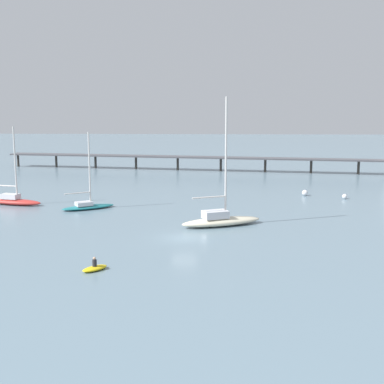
# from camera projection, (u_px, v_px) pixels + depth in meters

# --- Properties ---
(ground_plane) EXTENTS (400.00, 400.00, 0.00)m
(ground_plane) POSITION_uv_depth(u_px,v_px,m) (184.00, 238.00, 52.55)
(ground_plane) COLOR slate
(pier) EXTENTS (83.47, 15.62, 7.24)m
(pier) POSITION_uv_depth(u_px,v_px,m) (263.00, 155.00, 104.70)
(pier) COLOR #4C4C51
(pier) RESTS_ON ground_plane
(sailboat_red) EXTENTS (8.17, 3.80, 10.59)m
(sailboat_red) POSITION_uv_depth(u_px,v_px,m) (14.00, 200.00, 70.24)
(sailboat_red) COLOR red
(sailboat_red) RESTS_ON ground_plane
(sailboat_cream) EXTENTS (9.64, 5.97, 14.26)m
(sailboat_cream) POSITION_uv_depth(u_px,v_px,m) (221.00, 219.00, 57.87)
(sailboat_cream) COLOR beige
(sailboat_cream) RESTS_ON ground_plane
(sailboat_teal) EXTENTS (7.04, 5.51, 9.99)m
(sailboat_teal) POSITION_uv_depth(u_px,v_px,m) (87.00, 205.00, 67.29)
(sailboat_teal) COLOR #1E727A
(sailboat_teal) RESTS_ON ground_plane
(dinghy_yellow) EXTENTS (2.29, 2.38, 1.14)m
(dinghy_yellow) POSITION_uv_depth(u_px,v_px,m) (95.00, 268.00, 42.12)
(dinghy_yellow) COLOR yellow
(dinghy_yellow) RESTS_ON ground_plane
(mooring_buoy_near) EXTENTS (0.72, 0.72, 0.72)m
(mooring_buoy_near) POSITION_uv_depth(u_px,v_px,m) (345.00, 196.00, 74.69)
(mooring_buoy_near) COLOR silver
(mooring_buoy_near) RESTS_ON ground_plane
(mooring_buoy_mid) EXTENTS (0.87, 0.87, 0.87)m
(mooring_buoy_mid) POSITION_uv_depth(u_px,v_px,m) (305.00, 193.00, 77.37)
(mooring_buoy_mid) COLOR silver
(mooring_buoy_mid) RESTS_ON ground_plane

